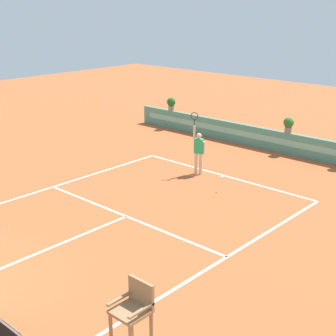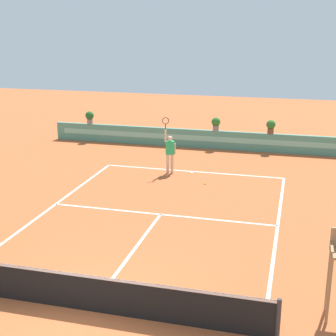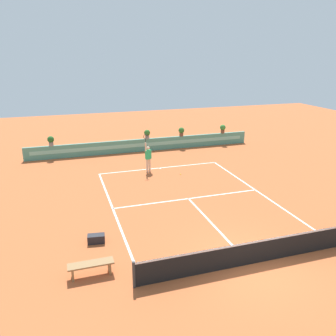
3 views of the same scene
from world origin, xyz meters
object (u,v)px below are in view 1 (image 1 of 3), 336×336
object	(u,v)px
umpire_chair	(134,324)
tennis_player	(199,150)
tennis_ball_near_baseline	(217,191)
potted_plant_far_left	(171,103)
potted_plant_centre	(289,124)

from	to	relation	value
umpire_chair	tennis_player	distance (m)	12.09
tennis_ball_near_baseline	potted_plant_far_left	xyz separation A→B (m)	(-7.88, 6.20, 1.38)
potted_plant_centre	potted_plant_far_left	bearing A→B (deg)	180.00
tennis_player	potted_plant_centre	size ratio (longest dim) A/B	3.57
umpire_chair	potted_plant_centre	xyz separation A→B (m)	(-5.43, 15.13, 0.07)
tennis_player	tennis_ball_near_baseline	world-z (taller)	tennis_player
umpire_chair	tennis_ball_near_baseline	xyz separation A→B (m)	(-4.82, 8.92, -1.31)
potted_plant_far_left	potted_plant_centre	world-z (taller)	same
tennis_player	potted_plant_centre	distance (m)	5.20
umpire_chair	tennis_player	xyz separation A→B (m)	(-6.66, 10.09, -0.29)
tennis_player	potted_plant_far_left	bearing A→B (deg)	140.13
umpire_chair	potted_plant_far_left	distance (m)	19.75
tennis_ball_near_baseline	potted_plant_far_left	distance (m)	10.12
potted_plant_far_left	potted_plant_centre	size ratio (longest dim) A/B	1.00
tennis_player	potted_plant_far_left	xyz separation A→B (m)	(-6.03, 5.04, 0.36)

